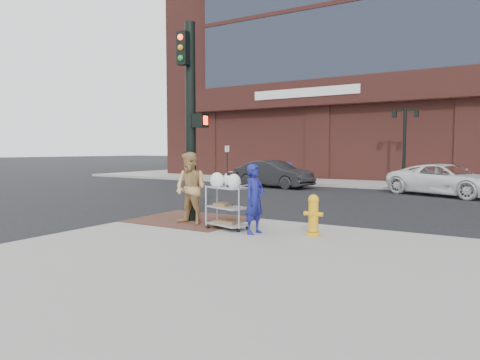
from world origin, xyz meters
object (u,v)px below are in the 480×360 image
Objects in this scene: lamp_post at (405,138)px; woman_blue at (255,199)px; pedestrian_tan at (191,188)px; traffic_signal_pole at (191,116)px; fire_hydrant at (313,215)px; sedan_dark at (274,174)px; utility_cart at (228,203)px; minivan_white at (447,180)px.

lamp_post reaches higher than woman_blue.
lamp_post is 2.26× the size of pedestrian_tan.
traffic_signal_pole is 4.06m from fire_hydrant.
lamp_post reaches higher than sedan_dark.
traffic_signal_pole is at bearing -154.04° from sedan_dark.
sedan_dark is (-3.40, 11.58, -2.12)m from traffic_signal_pole.
utility_cart is at bearing -93.88° from lamp_post.
minivan_white is at bearing 82.77° from fire_hydrant.
minivan_white is at bearing -1.75° from woman_blue.
traffic_signal_pole is 5.68× the size of fire_hydrant.
woman_blue is (-0.28, -15.86, -1.71)m from lamp_post.
woman_blue is at bearing -10.81° from utility_cart.
woman_blue is 13.44m from sedan_dark.
woman_blue is at bearing -4.18° from pedestrian_tan.
traffic_signal_pole is 12.78m from minivan_white.
utility_cart is (-1.07, -15.71, -1.87)m from lamp_post.
woman_blue is 1.15× the size of utility_cart.
traffic_signal_pole reaches higher than lamp_post.
traffic_signal_pole reaches higher than pedestrian_tan.
utility_cart is 2.00m from fire_hydrant.
woman_blue is 0.31× the size of minivan_white.
traffic_signal_pole is at bearing 84.56° from woman_blue.
lamp_post reaches higher than pedestrian_tan.
pedestrian_tan is 1.34× the size of utility_cart.
traffic_signal_pole is 1.87m from pedestrian_tan.
utility_cart is at bearing -172.14° from minivan_white.
sedan_dark is at bearing 119.93° from fire_hydrant.
pedestrian_tan is at bearing -53.76° from traffic_signal_pole.
lamp_post is 15.59m from fire_hydrant.
fire_hydrant is (3.38, -0.20, -2.23)m from traffic_signal_pole.
fire_hydrant is at bearing -59.43° from woman_blue.
lamp_post is at bearing 9.61° from woman_blue.
woman_blue is 12.53m from minivan_white.
traffic_signal_pole is at bearing 176.57° from fire_hydrant.
lamp_post reaches higher than minivan_white.
traffic_signal_pole reaches higher than utility_cart.
fire_hydrant is (-1.50, -11.81, -0.08)m from minivan_white.
utility_cart reaches higher than minivan_white.
sedan_dark is (-5.60, 12.21, -0.20)m from woman_blue.
utility_cart is at bearing -1.37° from pedestrian_tan.
woman_blue reaches higher than fire_hydrant.
fire_hydrant is at bearing 8.04° from utility_cart.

